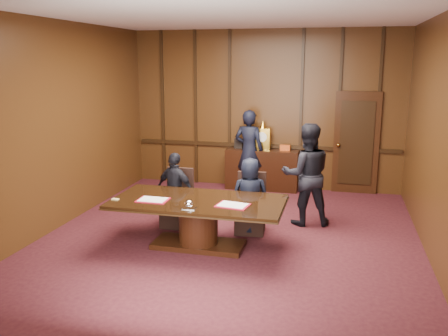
{
  "coord_description": "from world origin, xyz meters",
  "views": [
    {
      "loc": [
        1.65,
        -6.95,
        2.82
      ],
      "look_at": [
        -0.22,
        0.63,
        1.05
      ],
      "focal_mm": 38.0,
      "sensor_mm": 36.0,
      "label": 1
    }
  ],
  "objects_px": {
    "witness_right": "(306,174)",
    "sideboard": "(262,168)",
    "conference_table": "(198,216)",
    "signatory_right": "(250,196)",
    "witness_left": "(249,151)",
    "signatory_left": "(175,190)"
  },
  "relations": [
    {
      "from": "witness_left",
      "to": "conference_table",
      "type": "bearing_deg",
      "value": 96.6
    },
    {
      "from": "sideboard",
      "to": "signatory_right",
      "type": "relative_size",
      "value": 1.25
    },
    {
      "from": "conference_table",
      "to": "witness_left",
      "type": "bearing_deg",
      "value": 88.09
    },
    {
      "from": "sideboard",
      "to": "conference_table",
      "type": "distance_m",
      "value": 3.63
    },
    {
      "from": "signatory_left",
      "to": "sideboard",
      "type": "bearing_deg",
      "value": -92.25
    },
    {
      "from": "witness_right",
      "to": "sideboard",
      "type": "bearing_deg",
      "value": -76.42
    },
    {
      "from": "signatory_right",
      "to": "witness_left",
      "type": "height_order",
      "value": "witness_left"
    },
    {
      "from": "signatory_right",
      "to": "witness_left",
      "type": "xyz_separation_m",
      "value": [
        -0.54,
        2.65,
        0.26
      ]
    },
    {
      "from": "sideboard",
      "to": "signatory_left",
      "type": "relative_size",
      "value": 1.23
    },
    {
      "from": "signatory_left",
      "to": "witness_left",
      "type": "distance_m",
      "value": 2.77
    },
    {
      "from": "conference_table",
      "to": "signatory_right",
      "type": "bearing_deg",
      "value": 50.91
    },
    {
      "from": "witness_left",
      "to": "witness_right",
      "type": "bearing_deg",
      "value": 134.08
    },
    {
      "from": "conference_table",
      "to": "signatory_left",
      "type": "relative_size",
      "value": 2.01
    },
    {
      "from": "conference_table",
      "to": "signatory_right",
      "type": "height_order",
      "value": "signatory_right"
    },
    {
      "from": "signatory_left",
      "to": "witness_right",
      "type": "relative_size",
      "value": 0.73
    },
    {
      "from": "sideboard",
      "to": "witness_left",
      "type": "bearing_deg",
      "value": -149.71
    },
    {
      "from": "sideboard",
      "to": "signatory_right",
      "type": "distance_m",
      "value": 2.83
    },
    {
      "from": "sideboard",
      "to": "conference_table",
      "type": "xyz_separation_m",
      "value": [
        -0.39,
        -3.61,
        0.02
      ]
    },
    {
      "from": "witness_left",
      "to": "signatory_right",
      "type": "bearing_deg",
      "value": 109.93
    },
    {
      "from": "signatory_left",
      "to": "witness_left",
      "type": "bearing_deg",
      "value": -88.06
    },
    {
      "from": "witness_left",
      "to": "witness_right",
      "type": "relative_size",
      "value": 1.0
    },
    {
      "from": "sideboard",
      "to": "signatory_right",
      "type": "bearing_deg",
      "value": -84.68
    }
  ]
}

